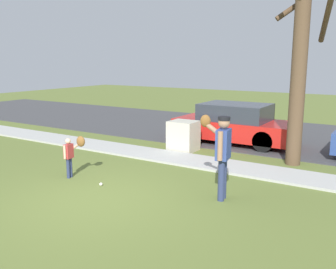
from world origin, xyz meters
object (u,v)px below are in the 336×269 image
(baseball, at_px, (101,184))
(utility_cabinet, at_px, (183,136))
(person_adult, at_px, (221,148))
(person_child, at_px, (72,151))
(street_tree_near, at_px, (300,49))
(parked_hatchback_red, at_px, (235,124))

(baseball, height_order, utility_cabinet, utility_cabinet)
(person_adult, height_order, baseball, person_adult)
(person_adult, relative_size, person_child, 1.68)
(person_adult, height_order, person_child, person_adult)
(person_adult, relative_size, street_tree_near, 0.29)
(person_adult, bearing_deg, street_tree_near, -109.68)
(utility_cabinet, bearing_deg, parked_hatchback_red, 62.79)
(person_child, relative_size, baseball, 13.72)
(street_tree_near, bearing_deg, person_adult, -100.05)
(parked_hatchback_red, bearing_deg, person_adult, -70.89)
(person_child, xyz_separation_m, street_tree_near, (4.19, 4.00, 2.39))
(person_child, height_order, baseball, person_child)
(utility_cabinet, distance_m, street_tree_near, 4.21)
(baseball, relative_size, street_tree_near, 0.01)
(person_adult, height_order, street_tree_near, street_tree_near)
(utility_cabinet, bearing_deg, baseball, -88.55)
(person_child, bearing_deg, street_tree_near, 34.06)
(street_tree_near, bearing_deg, baseball, -128.01)
(person_adult, distance_m, street_tree_near, 4.00)
(person_child, distance_m, parked_hatchback_red, 5.94)
(baseball, bearing_deg, person_adult, 14.91)
(utility_cabinet, height_order, street_tree_near, street_tree_near)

